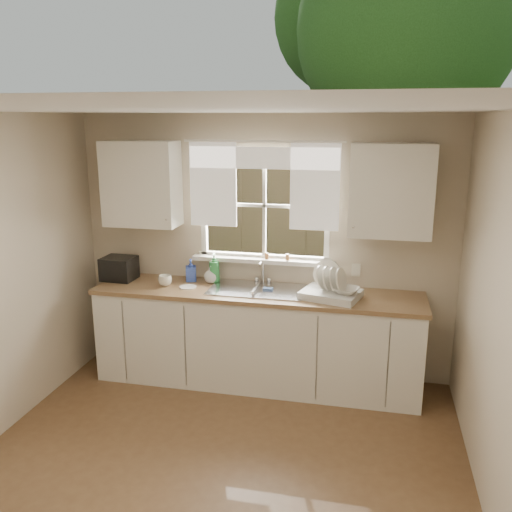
% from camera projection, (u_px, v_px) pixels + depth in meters
% --- Properties ---
extents(ground, '(4.00, 4.00, 0.00)m').
position_uv_depth(ground, '(203.00, 497.00, 3.61)').
color(ground, brown).
rests_on(ground, ground).
extents(room_walls, '(3.62, 4.02, 2.50)m').
position_uv_depth(room_walls, '(195.00, 327.00, 3.25)').
color(room_walls, beige).
rests_on(room_walls, ground).
extents(ceiling, '(3.60, 4.00, 0.02)m').
position_uv_depth(ceiling, '(192.00, 109.00, 3.00)').
color(ceiling, silver).
rests_on(ceiling, room_walls).
extents(window, '(1.38, 0.16, 1.06)m').
position_uv_depth(window, '(264.00, 223.00, 5.14)').
color(window, white).
rests_on(window, room_walls).
extents(curtains, '(1.50, 0.03, 0.81)m').
position_uv_depth(curtains, '(263.00, 176.00, 4.98)').
color(curtains, white).
rests_on(curtains, room_walls).
extents(base_cabinets, '(3.00, 0.62, 0.87)m').
position_uv_depth(base_cabinets, '(257.00, 339.00, 5.10)').
color(base_cabinets, white).
rests_on(base_cabinets, ground).
extents(countertop, '(3.04, 0.65, 0.04)m').
position_uv_depth(countertop, '(257.00, 293.00, 4.98)').
color(countertop, olive).
rests_on(countertop, base_cabinets).
extents(upper_cabinet_left, '(0.70, 0.33, 0.80)m').
position_uv_depth(upper_cabinet_left, '(141.00, 184.00, 5.12)').
color(upper_cabinet_left, white).
rests_on(upper_cabinet_left, room_walls).
extents(upper_cabinet_right, '(0.70, 0.33, 0.80)m').
position_uv_depth(upper_cabinet_right, '(391.00, 191.00, 4.64)').
color(upper_cabinet_right, white).
rests_on(upper_cabinet_right, room_walls).
extents(wall_outlet, '(0.08, 0.01, 0.12)m').
position_uv_depth(wall_outlet, '(356.00, 270.00, 5.04)').
color(wall_outlet, beige).
rests_on(wall_outlet, room_walls).
extents(sill_jars, '(0.24, 0.04, 0.06)m').
position_uv_depth(sill_jars, '(277.00, 257.00, 5.13)').
color(sill_jars, brown).
rests_on(sill_jars, window).
extents(backyard, '(20.00, 10.00, 6.13)m').
position_uv_depth(backyard, '(359.00, 65.00, 10.60)').
color(backyard, '#335421').
rests_on(backyard, ground).
extents(sink, '(0.88, 0.52, 0.40)m').
position_uv_depth(sink, '(257.00, 297.00, 5.03)').
color(sink, '#B7B7BC').
rests_on(sink, countertop).
extents(dish_rack, '(0.57, 0.49, 0.31)m').
position_uv_depth(dish_rack, '(331.00, 290.00, 4.78)').
color(dish_rack, silver).
rests_on(dish_rack, countertop).
extents(bowl, '(0.28, 0.28, 0.05)m').
position_uv_depth(bowl, '(346.00, 291.00, 4.69)').
color(bowl, beige).
rests_on(bowl, dish_rack).
extents(soap_bottle_a, '(0.13, 0.13, 0.29)m').
position_uv_depth(soap_bottle_a, '(214.00, 268.00, 5.21)').
color(soap_bottle_a, green).
rests_on(soap_bottle_a, countertop).
extents(soap_bottle_b, '(0.13, 0.13, 0.22)m').
position_uv_depth(soap_bottle_b, '(191.00, 270.00, 5.26)').
color(soap_bottle_b, '#2E49AE').
rests_on(soap_bottle_b, countertop).
extents(soap_bottle_c, '(0.16, 0.16, 0.17)m').
position_uv_depth(soap_bottle_c, '(211.00, 274.00, 5.22)').
color(soap_bottle_c, beige).
rests_on(soap_bottle_c, countertop).
extents(saucer, '(0.16, 0.16, 0.01)m').
position_uv_depth(saucer, '(188.00, 287.00, 5.07)').
color(saucer, white).
rests_on(saucer, countertop).
extents(cup, '(0.14, 0.14, 0.10)m').
position_uv_depth(cup, '(165.00, 280.00, 5.13)').
color(cup, white).
rests_on(cup, countertop).
extents(black_appliance, '(0.32, 0.28, 0.23)m').
position_uv_depth(black_appliance, '(119.00, 268.00, 5.31)').
color(black_appliance, black).
rests_on(black_appliance, countertop).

